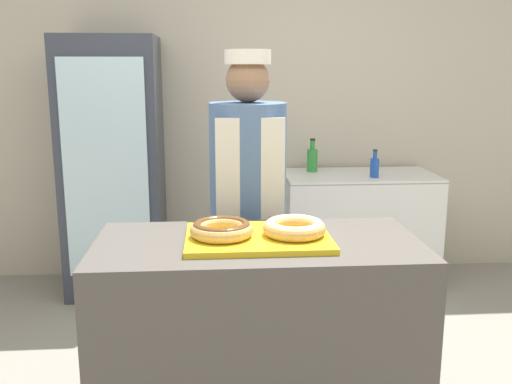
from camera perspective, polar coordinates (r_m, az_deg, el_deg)
name	(u,v)px	position (r m, az deg, el deg)	size (l,w,h in m)	color
wall_back	(236,98)	(4.34, -2.05, 9.40)	(8.00, 0.06, 2.70)	#BCB29E
display_counter	(258,342)	(2.47, 0.18, -14.74)	(1.32, 0.65, 0.88)	#4C4742
serving_tray	(258,238)	(2.30, 0.19, -4.62)	(0.58, 0.42, 0.02)	yellow
donut_chocolate_glaze	(222,228)	(2.27, -3.46, -3.66)	(0.25, 0.25, 0.06)	tan
donut_light_glaze	(294,227)	(2.29, 3.85, -3.51)	(0.25, 0.25, 0.06)	tan
brownie_back_left	(231,222)	(2.43, -2.49, -3.02)	(0.08, 0.08, 0.03)	#382111
brownie_back_right	(279,221)	(2.45, 2.30, -2.92)	(0.08, 0.08, 0.03)	#382111
baker_person	(247,208)	(2.92, -0.87, -1.57)	(0.39, 0.39, 1.65)	#4C4C51
beverage_fridge	(114,168)	(4.09, -14.05, 2.38)	(0.66, 0.59, 1.78)	#333842
chest_freezer	(358,228)	(4.27, 10.12, -3.58)	(1.09, 0.58, 0.82)	silver
bottle_blue	(375,167)	(4.05, 11.77, 2.49)	(0.06, 0.06, 0.20)	#1E4CB2
bottle_green	(312,159)	(4.21, 5.65, 3.31)	(0.08, 0.08, 0.24)	#2D8C38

